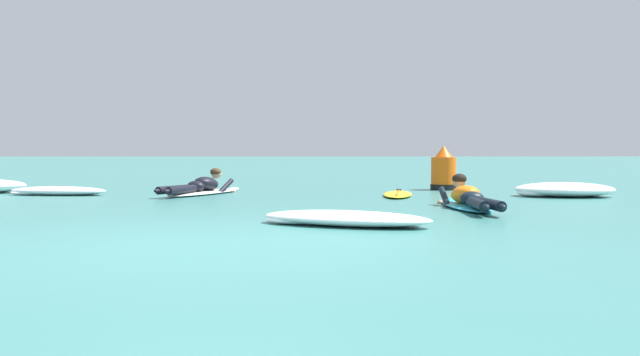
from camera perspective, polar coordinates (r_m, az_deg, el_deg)
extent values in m
plane|color=#387A75|center=(16.54, -4.19, -0.66)|extent=(120.00, 120.00, 0.00)
ellipsoid|color=#2DB2D1|center=(10.66, 11.54, -2.19)|extent=(0.55, 2.16, 0.07)
ellipsoid|color=#2DB2D1|center=(11.65, 10.37, -1.74)|extent=(0.19, 0.20, 0.06)
ellipsoid|color=orange|center=(10.70, 11.49, -1.29)|extent=(0.41, 0.70, 0.35)
ellipsoid|color=black|center=(10.31, 12.01, -1.59)|extent=(0.34, 0.28, 0.20)
cylinder|color=black|center=(9.69, 12.43, -2.02)|extent=(0.18, 0.94, 0.14)
ellipsoid|color=black|center=(9.24, 13.00, -2.25)|extent=(0.10, 0.22, 0.08)
cylinder|color=black|center=(9.74, 13.34, -2.01)|extent=(0.21, 0.94, 0.14)
ellipsoid|color=black|center=(9.29, 14.24, -2.23)|extent=(0.10, 0.22, 0.08)
cylinder|color=black|center=(11.02, 9.91, -1.58)|extent=(0.10, 0.57, 0.33)
sphere|color=tan|center=(11.40, 9.52, -1.95)|extent=(0.09, 0.09, 0.09)
cylinder|color=black|center=(11.10, 12.16, -1.57)|extent=(0.10, 0.57, 0.33)
sphere|color=tan|center=(11.45, 11.72, -1.95)|extent=(0.09, 0.09, 0.09)
sphere|color=tan|center=(11.08, 11.01, -0.21)|extent=(0.21, 0.21, 0.21)
ellipsoid|color=black|center=(11.06, 11.04, -0.06)|extent=(0.22, 0.20, 0.16)
ellipsoid|color=white|center=(13.79, -9.15, -1.14)|extent=(1.45, 2.41, 0.07)
ellipsoid|color=white|center=(14.78, -6.83, -0.85)|extent=(0.26, 0.26, 0.06)
ellipsoid|color=black|center=(13.82, -9.05, -0.45)|extent=(0.62, 0.74, 0.34)
ellipsoid|color=black|center=(13.51, -9.86, -0.65)|extent=(0.42, 0.39, 0.20)
cylinder|color=black|center=(13.05, -11.55, -0.89)|extent=(0.53, 0.86, 0.14)
ellipsoid|color=black|center=(12.70, -12.76, -1.00)|extent=(0.18, 0.24, 0.08)
cylinder|color=black|center=(12.96, -10.96, -0.91)|extent=(0.44, 0.89, 0.14)
ellipsoid|color=black|center=(12.58, -11.99, -1.02)|extent=(0.18, 0.24, 0.08)
cylinder|color=black|center=(14.24, -9.07, -0.69)|extent=(0.30, 0.55, 0.32)
sphere|color=tan|center=(14.56, -8.32, -1.01)|extent=(0.09, 0.09, 0.09)
cylinder|color=black|center=(14.00, -7.57, -0.73)|extent=(0.30, 0.55, 0.32)
sphere|color=tan|center=(14.31, -6.88, -1.06)|extent=(0.09, 0.09, 0.09)
sphere|color=tan|center=(14.13, -8.27, 0.36)|extent=(0.21, 0.21, 0.21)
ellipsoid|color=#47331E|center=(14.12, -8.31, 0.48)|extent=(0.28, 0.27, 0.16)
ellipsoid|color=yellow|center=(13.19, 6.21, -1.28)|extent=(0.81, 1.97, 0.07)
cube|color=orange|center=(13.19, 6.21, -1.12)|extent=(0.28, 1.61, 0.01)
cone|color=black|center=(13.96, 6.29, -1.20)|extent=(0.11, 0.11, 0.16)
ellipsoid|color=white|center=(13.68, 18.89, -0.87)|extent=(1.95, 1.50, 0.26)
ellipsoid|color=white|center=(13.93, 20.56, -1.00)|extent=(0.79, 0.77, 0.18)
ellipsoid|color=white|center=(13.50, 16.76, -1.13)|extent=(0.80, 0.77, 0.14)
ellipsoid|color=white|center=(8.11, 2.07, -3.22)|extent=(2.13, 1.48, 0.17)
ellipsoid|color=white|center=(8.06, 5.69, -3.44)|extent=(0.74, 0.42, 0.12)
ellipsoid|color=white|center=(8.28, -2.01, -3.37)|extent=(0.80, 0.59, 0.09)
ellipsoid|color=white|center=(14.20, -20.12, -0.96)|extent=(1.91, 0.80, 0.16)
ellipsoid|color=white|center=(14.08, -18.28, -1.07)|extent=(0.67, 0.30, 0.12)
ellipsoid|color=white|center=(14.41, -22.19, -1.10)|extent=(0.67, 0.30, 0.09)
cylinder|color=#EA5B0F|center=(15.26, 9.81, 0.36)|extent=(0.52, 0.52, 0.69)
cone|color=#EA5B0F|center=(15.25, 9.82, 2.10)|extent=(0.37, 0.37, 0.24)
cylinder|color=black|center=(15.27, 9.80, -0.71)|extent=(0.55, 0.55, 0.12)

